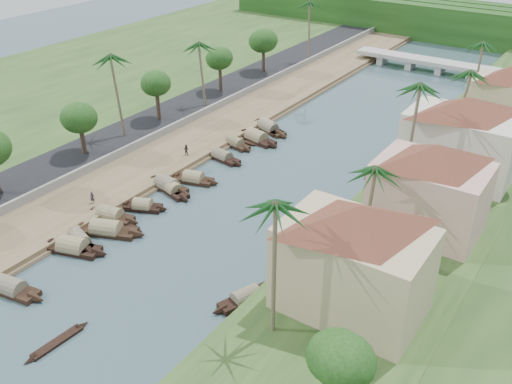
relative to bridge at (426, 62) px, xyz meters
The scene contains 48 objects.
ground 72.02m from the bridge, 90.00° to the right, with size 220.00×220.00×0.00m, color #3B5258.
left_bank 54.42m from the bridge, 107.10° to the right, with size 10.00×180.00×0.80m, color brown.
right_bank 55.37m from the bridge, 69.93° to the right, with size 16.00×180.00×1.20m, color #24441B.
road 57.49m from the bridge, 115.23° to the right, with size 8.00×180.00×1.40m, color black.
retaining_wall 55.79m from the bridge, 111.23° to the right, with size 0.40×180.00×1.10m, color slate.
far_left_fill 72.84m from the bridge, 134.44° to the right, with size 45.00×220.00×1.35m, color #24441B.
treeline 28.09m from the bridge, 90.00° to the left, with size 120.00×14.00×8.00m.
bridge is the anchor object (origin of this frame).
building_near 76.54m from the bridge, 75.61° to the right, with size 14.85×14.85×10.20m.
building_mid 61.51m from the bridge, 70.98° to the right, with size 14.11×14.11×9.70m.
building_far 48.15m from the bridge, 66.65° to the right, with size 15.59×15.59×10.20m.
building_distant 31.51m from the bridge, 50.21° to the right, with size 12.62×12.62×9.20m.
sampan_0 88.77m from the bridge, 95.63° to the right, with size 8.55×3.00×2.21m.
sampan_1 81.16m from the bridge, 96.41° to the right, with size 8.39×4.28×2.42m.
sampan_2 76.87m from the bridge, 96.48° to the right, with size 9.24×5.20×2.40m.
sampan_3 79.92m from the bridge, 96.85° to the right, with size 7.40×3.72×2.00m.
sampan_4 74.80m from the bridge, 98.08° to the right, with size 7.90×3.17×2.20m.
sampan_5 71.04m from the bridge, 97.22° to the right, with size 6.23×3.87×2.00m.
sampan_6 65.87m from the bridge, 98.72° to the right, with size 8.15×2.55×2.37m.
sampan_7 66.04m from the bridge, 97.81° to the right, with size 7.96×3.79×2.10m.
sampan_8 62.51m from the bridge, 97.67° to the right, with size 7.23×3.56×2.19m.
sampan_9 55.49m from the bridge, 99.61° to the right, with size 7.98×2.71×2.01m.
sampan_10 51.27m from the bridge, 101.63° to the right, with size 7.01×2.88×1.94m.
sampan_11 47.72m from the bridge, 100.68° to the right, with size 9.06×3.70×2.50m.
sampan_12 43.91m from the bridge, 102.50° to the right, with size 9.34×4.29×2.20m.
sampan_13 43.59m from the bridge, 102.86° to the right, with size 8.55×5.02×2.32m.
sampan_14 77.88m from the bridge, 82.42° to the right, with size 3.88×7.49×1.86m.
sampan_15 63.85m from the bridge, 81.80° to the right, with size 2.70×7.19×1.93m.
sampan_16 47.29m from the bridge, 78.40° to the right, with size 2.95×7.70×1.90m.
canoe_0 90.35m from the bridge, 89.81° to the right, with size 1.28×6.44×0.85m.
canoe_1 74.75m from the bridge, 96.40° to the right, with size 5.69×1.15×0.91m.
canoe_2 49.59m from the bridge, 102.03° to the right, with size 6.22×1.12×0.90m.
palm_0 82.24m from the bridge, 79.39° to the right, with size 3.20×3.20×13.63m.
palm_1 66.73m from the bridge, 76.03° to the right, with size 3.20×3.20×10.19m.
palm_2 54.28m from the bridge, 73.54° to the right, with size 3.20×3.20×14.41m.
palm_3 40.11m from the bridge, 65.71° to the right, with size 3.20×3.20×12.14m.
palm_5 64.11m from the bridge, 112.32° to the right, with size 3.20×3.20×12.96m.
palm_6 48.63m from the bridge, 117.45° to the right, with size 3.20×3.20×11.44m.
palm_7 24.96m from the bridge, 52.71° to the right, with size 3.20×3.20×11.77m.
palm_8 25.43m from the bridge, 152.51° to the right, with size 3.20×3.20×12.76m.
tree_2 70.06m from the bridge, 110.08° to the right, with size 4.73×4.73×6.99m.
tree_3 56.58m from the bridge, 115.21° to the right, with size 4.39×4.39×7.42m.
tree_4 43.05m from the bridge, 124.17° to the right, with size 4.39×4.39×7.47m.
tree_5 32.91m from the bridge, 137.64° to the right, with size 5.06×5.06×7.82m.
tree_6 50.27m from the bridge, 61.34° to the right, with size 4.75×4.75×7.28m.
tree_7 87.46m from the bridge, 74.74° to the right, with size 4.29×4.29×6.52m.
person_near 74.82m from the bridge, 100.62° to the right, with size 0.52×0.34×1.42m, color #2A2830.
person_far 59.03m from the bridge, 102.87° to the right, with size 0.74×0.57×1.52m, color #352C25.
Camera 1 is at (33.65, -38.37, 34.10)m, focal length 40.00 mm.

